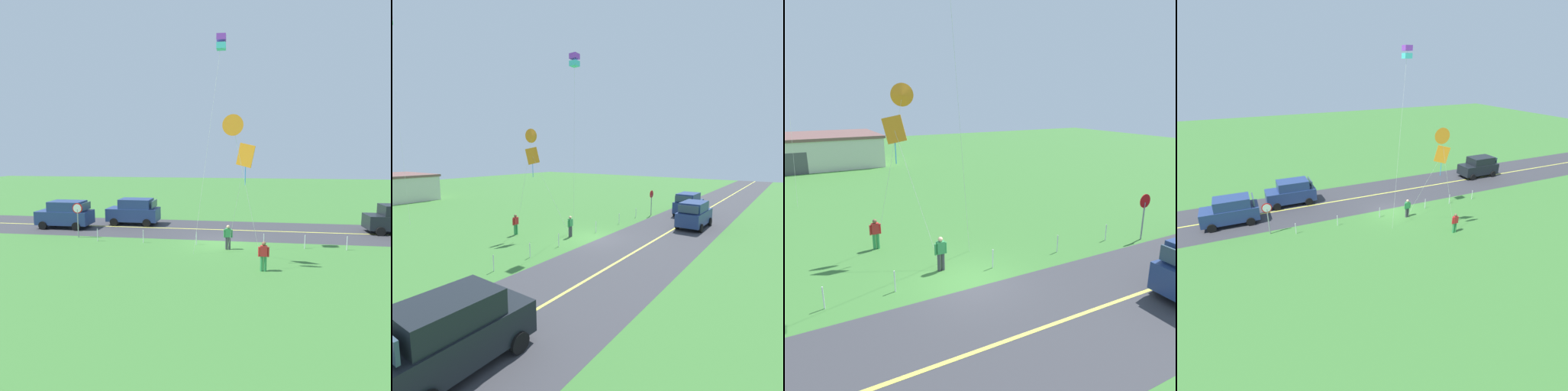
# 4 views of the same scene
# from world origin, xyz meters

# --- Properties ---
(ground_plane) EXTENTS (120.00, 120.00, 0.10)m
(ground_plane) POSITION_xyz_m (0.00, 0.00, -0.05)
(ground_plane) COLOR #3D7533
(asphalt_road) EXTENTS (120.00, 7.00, 0.00)m
(asphalt_road) POSITION_xyz_m (0.00, -4.00, 0.00)
(asphalt_road) COLOR #38383D
(asphalt_road) RESTS_ON ground
(road_centre_stripe) EXTENTS (120.00, 0.16, 0.00)m
(road_centre_stripe) POSITION_xyz_m (0.00, -4.00, 0.01)
(road_centre_stripe) COLOR #E5E04C
(road_centre_stripe) RESTS_ON asphalt_road
(car_suv_foreground) EXTENTS (4.40, 2.12, 2.24)m
(car_suv_foreground) POSITION_xyz_m (7.76, -5.17, 1.15)
(car_suv_foreground) COLOR navy
(car_suv_foreground) RESTS_ON ground
(car_parked_west_far) EXTENTS (4.40, 2.12, 2.24)m
(car_parked_west_far) POSITION_xyz_m (-13.36, -4.50, 1.15)
(car_parked_west_far) COLOR black
(car_parked_west_far) RESTS_ON ground
(car_parked_east_near) EXTENTS (4.40, 2.12, 2.24)m
(car_parked_east_near) POSITION_xyz_m (12.99, -3.08, 1.15)
(car_parked_east_near) COLOR navy
(car_parked_east_near) RESTS_ON ground
(stop_sign) EXTENTS (0.76, 0.08, 2.56)m
(stop_sign) POSITION_xyz_m (10.42, -0.10, 1.80)
(stop_sign) COLOR gray
(stop_sign) RESTS_ON ground
(person_adult_near) EXTENTS (0.58, 0.22, 1.60)m
(person_adult_near) POSITION_xyz_m (-0.64, 1.57, 0.86)
(person_adult_near) COLOR #3F3F47
(person_adult_near) RESTS_ON ground
(person_adult_companion) EXTENTS (0.58, 0.22, 1.60)m
(person_adult_companion) POSITION_xyz_m (-2.66, 5.38, 0.86)
(person_adult_companion) COLOR #338C4C
(person_adult_companion) RESTS_ON ground
(kite_red_low) EXTENTS (1.52, 3.10, 6.76)m
(kite_red_low) POSITION_xyz_m (-1.63, 4.37, 5.97)
(kite_red_low) COLOR silver
(kite_red_low) RESTS_ON ground
(kite_blue_mid) EXTENTS (2.26, 0.42, 8.19)m
(kite_blue_mid) POSITION_xyz_m (-0.97, 5.14, 7.61)
(kite_blue_mid) COLOR silver
(kite_blue_mid) RESTS_ON ground
(kite_yellow_high) EXTENTS (1.80, 1.66, 13.28)m
(kite_yellow_high) POSITION_xyz_m (-0.08, 1.52, 12.80)
(kite_yellow_high) COLOR silver
(kite_yellow_high) RESTS_ON ground
(fence_post_0) EXTENTS (0.05, 0.05, 0.90)m
(fence_post_0) POSITION_xyz_m (-8.22, 0.70, 0.45)
(fence_post_0) COLOR silver
(fence_post_0) RESTS_ON ground
(fence_post_1) EXTENTS (0.05, 0.05, 0.90)m
(fence_post_1) POSITION_xyz_m (-5.61, 0.70, 0.45)
(fence_post_1) COLOR silver
(fence_post_1) RESTS_ON ground
(fence_post_2) EXTENTS (0.05, 0.05, 0.90)m
(fence_post_2) POSITION_xyz_m (-2.97, 0.70, 0.45)
(fence_post_2) COLOR silver
(fence_post_2) RESTS_ON ground
(fence_post_3) EXTENTS (0.05, 0.05, 0.90)m
(fence_post_3) POSITION_xyz_m (1.52, 0.70, 0.45)
(fence_post_3) COLOR silver
(fence_post_3) RESTS_ON ground
(fence_post_4) EXTENTS (0.05, 0.05, 0.90)m
(fence_post_4) POSITION_xyz_m (5.25, 0.70, 0.45)
(fence_post_4) COLOR silver
(fence_post_4) RESTS_ON ground
(fence_post_5) EXTENTS (0.05, 0.05, 0.90)m
(fence_post_5) POSITION_xyz_m (8.58, 0.70, 0.45)
(fence_post_5) COLOR silver
(fence_post_5) RESTS_ON ground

